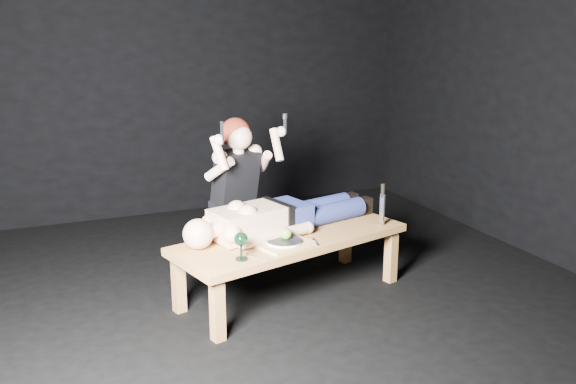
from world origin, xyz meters
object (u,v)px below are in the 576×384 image
object	(u,v)px
serving_tray	(284,244)
lying_man	(284,212)
goblet	(241,246)
carving_knife	(382,204)
kneeling_woman	(230,194)
table	(291,266)

from	to	relation	value
serving_tray	lying_man	bearing A→B (deg)	67.34
lying_man	serving_tray	size ratio (longest dim) A/B	4.64
goblet	lying_man	bearing A→B (deg)	44.02
goblet	carving_knife	world-z (taller)	carving_knife
lying_man	serving_tray	xyz separation A→B (m)	(-0.14, -0.32, -0.12)
lying_man	carving_knife	size ratio (longest dim) A/B	5.21
kneeling_woman	goblet	world-z (taller)	kneeling_woman
goblet	table	bearing A→B (deg)	33.52
table	serving_tray	size ratio (longest dim) A/B	4.77
table	carving_knife	bearing A→B (deg)	-17.69
carving_knife	kneeling_woman	bearing A→B (deg)	132.09
table	lying_man	size ratio (longest dim) A/B	1.03
kneeling_woman	serving_tray	world-z (taller)	kneeling_woman
carving_knife	table	bearing A→B (deg)	162.31
goblet	carving_knife	xyz separation A→B (m)	(1.17, 0.27, 0.07)
table	serving_tray	bearing A→B (deg)	-140.20
goblet	carving_knife	size ratio (longest dim) A/B	0.58
lying_man	carving_knife	bearing A→B (deg)	-29.96
serving_tray	carving_knife	bearing A→B (deg)	9.02
lying_man	kneeling_woman	size ratio (longest dim) A/B	1.29
lying_man	table	bearing A→B (deg)	-108.81
goblet	kneeling_woman	bearing A→B (deg)	76.46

